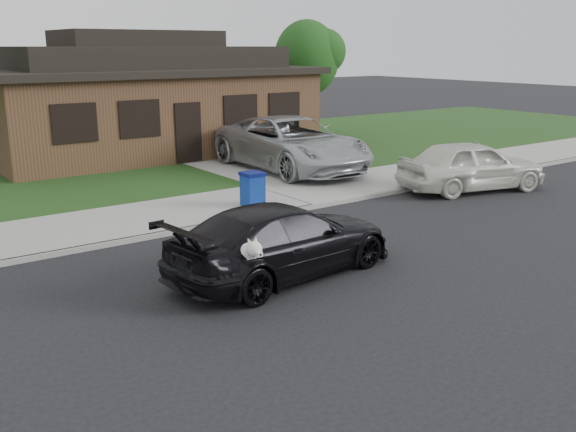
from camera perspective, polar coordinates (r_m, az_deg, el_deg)
ground at (r=12.26m, az=-1.47°, el=-5.18°), size 120.00×120.00×0.00m
sidewalk at (r=16.42m, az=-11.44°, el=-0.03°), size 60.00×3.00×0.12m
curb at (r=15.11m, az=-9.03°, el=-1.21°), size 60.00×0.12×0.12m
lawn at (r=23.78m, az=-19.62°, el=4.00°), size 60.00×13.00×0.13m
driveway at (r=23.53m, az=-3.29°, el=4.75°), size 4.50×13.00×0.14m
sedan at (r=12.00m, az=-0.50°, el=-2.16°), size 4.90×2.47×1.37m
minivan at (r=21.69m, az=0.30°, el=6.46°), size 3.15×6.46×1.77m
white_compact at (r=19.89m, az=16.01°, el=4.35°), size 4.78×2.92×1.52m
recycling_bin at (r=16.85m, az=-3.16°, el=2.43°), size 0.55×0.58×0.90m
house at (r=26.73m, az=-12.97°, el=10.08°), size 12.60×8.60×4.65m
tree_1 at (r=30.31m, az=2.00°, el=13.96°), size 3.15×3.00×5.25m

